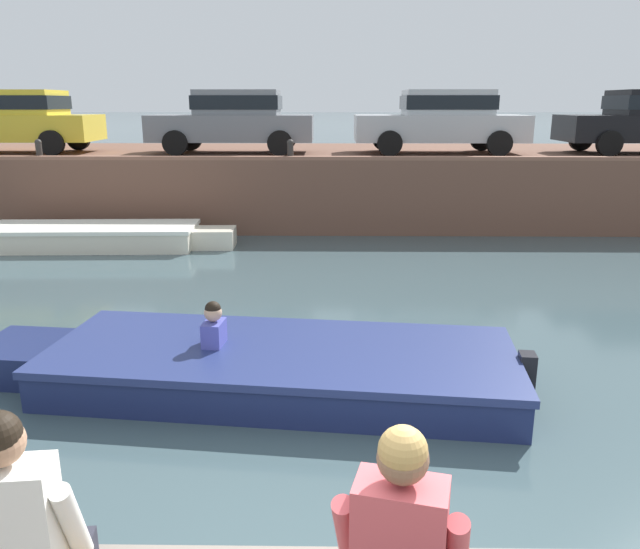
{
  "coord_description": "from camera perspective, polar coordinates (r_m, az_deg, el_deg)",
  "views": [
    {
      "loc": [
        -0.27,
        -2.61,
        2.94
      ],
      "look_at": [
        -0.37,
        3.98,
        1.12
      ],
      "focal_mm": 35.0,
      "sensor_mm": 36.0,
      "label": 1
    }
  ],
  "objects": [
    {
      "name": "far_wall_coping",
      "position": [
        14.16,
        1.95,
        10.59
      ],
      "size": [
        60.0,
        0.24,
        0.08
      ],
      "primitive_type": "cube",
      "color": "brown",
      "rests_on": "far_quay_wall"
    },
    {
      "name": "motorboat_passing",
      "position": [
        6.76,
        -5.46,
        -8.33
      ],
      "size": [
        6.02,
        2.39,
        0.93
      ],
      "color": "navy",
      "rests_on": "ground"
    },
    {
      "name": "far_quay_wall",
      "position": [
        17.11,
        1.74,
        8.42
      ],
      "size": [
        60.0,
        6.0,
        1.71
      ],
      "primitive_type": "cube",
      "color": "brown",
      "rests_on": "ground"
    },
    {
      "name": "person_seated_left",
      "position": [
        3.11,
        -25.85,
        -20.56
      ],
      "size": [
        0.56,
        0.56,
        0.96
      ],
      "color": "#282833",
      "rests_on": "near_quay"
    },
    {
      "name": "mooring_bollard_mid",
      "position": [
        14.29,
        -2.73,
        11.43
      ],
      "size": [
        0.15,
        0.15,
        0.45
      ],
      "color": "#2D2B28",
      "rests_on": "far_quay_wall"
    },
    {
      "name": "car_left_inner_grey",
      "position": [
        16.27,
        -7.83,
        13.93
      ],
      "size": [
        4.07,
        1.92,
        1.54
      ],
      "color": "slate",
      "rests_on": "far_quay_wall"
    },
    {
      "name": "car_centre_silver",
      "position": [
        16.34,
        11.08,
        13.8
      ],
      "size": [
        4.21,
        2.03,
        1.54
      ],
      "color": "#B7BABC",
      "rests_on": "far_quay_wall"
    },
    {
      "name": "car_leftmost_yellow",
      "position": [
        17.95,
        -26.14,
        12.68
      ],
      "size": [
        4.21,
        2.1,
        1.54
      ],
      "color": "yellow",
      "rests_on": "far_quay_wall"
    },
    {
      "name": "mooring_bollard_west",
      "position": [
        15.7,
        -24.32,
        10.47
      ],
      "size": [
        0.15,
        0.15,
        0.45
      ],
      "color": "#2D2B28",
      "rests_on": "far_quay_wall"
    },
    {
      "name": "ground_plane",
      "position": [
        8.81,
        2.55,
        -4.09
      ],
      "size": [
        400.0,
        400.0,
        0.0
      ],
      "primitive_type": "plane",
      "color": "#3D5156"
    },
    {
      "name": "boat_moored_west_cream",
      "position": [
        13.86,
        -19.35,
        3.3
      ],
      "size": [
        5.2,
        1.6,
        0.47
      ],
      "color": "silver",
      "rests_on": "ground"
    }
  ]
}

